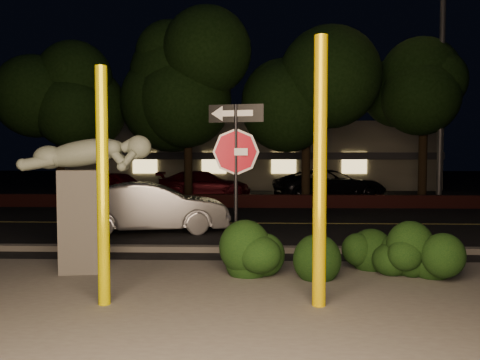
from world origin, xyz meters
The scene contains 24 objects.
ground centered at (0.00, 10.00, 0.00)m, with size 90.00×90.00×0.00m, color black.
patio centered at (0.00, -1.00, 0.01)m, with size 14.00×6.00×0.02m, color #4C4944.
road centered at (0.00, 7.00, 0.01)m, with size 80.00×8.00×0.01m, color black.
lane_marking centered at (0.00, 7.00, 0.02)m, with size 80.00×0.12×0.01m, color #BAAC4A.
curb centered at (0.00, 2.90, 0.06)m, with size 80.00×0.25×0.12m, color #4C4944.
brick_wall centered at (0.00, 11.30, 0.25)m, with size 40.00×0.35×0.50m, color #491917.
parking_lot centered at (0.00, 17.00, 0.01)m, with size 40.00×12.00×0.01m, color black.
building centered at (0.00, 24.99, 2.00)m, with size 22.00×10.20×4.00m.
tree_far_a centered at (-8.00, 13.00, 5.34)m, with size 4.60×4.60×7.43m.
tree_far_b centered at (-2.50, 13.20, 6.05)m, with size 5.20×5.20×8.41m.
tree_far_c centered at (2.50, 12.80, 5.66)m, with size 4.80×4.80×7.84m.
tree_far_d centered at (7.50, 13.30, 5.42)m, with size 4.40×4.40×7.42m.
yellow_pole_left centered at (-1.62, -0.68, 1.60)m, with size 0.16×0.16×3.21m, color #D7CD00.
yellow_pole_right centered at (1.27, -0.63, 1.79)m, with size 0.18×0.18×3.59m, color #E9C100.
signpost centered at (0.07, 1.47, 2.08)m, with size 0.98×0.21×2.93m.
sculpture centered at (-2.54, 1.16, 1.47)m, with size 2.23×0.92×2.38m.
hedge_center centered at (0.85, 0.94, 0.48)m, with size 1.85×0.87×0.97m, color black.
hedge_right centered at (2.53, 1.42, 0.49)m, with size 1.49×0.80×0.98m, color black.
hedge_far_right centered at (3.00, 0.80, 0.44)m, with size 1.26×0.79×0.88m, color black.
streetlight centered at (7.61, 12.42, 6.63)m, with size 1.68×0.49×11.15m.
silver_sedan centered at (-2.31, 5.29, 0.66)m, with size 1.39×3.99×1.32m, color #B4B4B9.
parked_car_red centered at (-5.70, 13.51, 0.67)m, with size 1.59×3.96×1.35m, color maroon.
parked_car_darkred centered at (-2.05, 15.34, 0.65)m, with size 1.81×4.45×1.29m, color #44070F.
parked_car_dark centered at (3.76, 14.34, 0.70)m, with size 2.32×5.02×1.40m, color black.
Camera 1 is at (0.43, -6.82, 2.02)m, focal length 35.00 mm.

